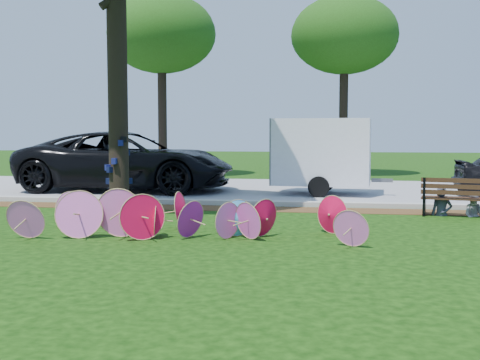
% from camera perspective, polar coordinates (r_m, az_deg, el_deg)
% --- Properties ---
extents(ground, '(90.00, 90.00, 0.00)m').
position_cam_1_polar(ground, '(10.10, -4.54, -5.98)').
color(ground, black).
rests_on(ground, ground).
extents(mulch_strip, '(90.00, 1.00, 0.01)m').
position_cam_1_polar(mulch_strip, '(14.46, -0.47, -2.72)').
color(mulch_strip, '#472D16').
rests_on(mulch_strip, ground).
extents(curb, '(90.00, 0.30, 0.12)m').
position_cam_1_polar(curb, '(15.14, -0.05, -2.18)').
color(curb, '#B7B5AD').
rests_on(curb, ground).
extents(street, '(90.00, 8.00, 0.01)m').
position_cam_1_polar(street, '(19.24, 1.81, -0.88)').
color(street, gray).
rests_on(street, ground).
extents(parasol_pile, '(6.23, 1.92, 0.89)m').
position_cam_1_polar(parasol_pile, '(10.67, -6.66, -3.40)').
color(parasol_pile, '#B72098').
rests_on(parasol_pile, ground).
extents(black_van, '(6.64, 3.07, 1.84)m').
position_cam_1_polar(black_van, '(19.07, -10.69, 1.75)').
color(black_van, black).
rests_on(black_van, ground).
extents(cargo_trailer, '(2.89, 1.97, 2.52)m').
position_cam_1_polar(cargo_trailer, '(17.79, 7.81, 2.68)').
color(cargo_trailer, white).
rests_on(cargo_trailer, ground).
extents(park_bench, '(1.70, 0.92, 0.84)m').
position_cam_1_polar(park_bench, '(13.95, 20.06, -1.55)').
color(park_bench, black).
rests_on(park_bench, ground).
extents(person_left, '(0.48, 0.35, 1.24)m').
position_cam_1_polar(person_left, '(13.91, 18.63, -0.71)').
color(person_left, '#383C4C').
rests_on(person_left, ground).
extents(person_right, '(0.57, 0.50, 1.00)m').
position_cam_1_polar(person_right, '(14.06, 21.42, -1.23)').
color(person_right, '#B8B7C1').
rests_on(person_right, ground).
extents(bg_trees, '(20.93, 5.90, 7.40)m').
position_cam_1_polar(bg_trees, '(25.01, 11.39, 13.55)').
color(bg_trees, black).
rests_on(bg_trees, ground).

